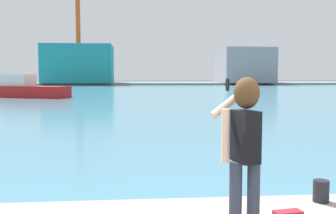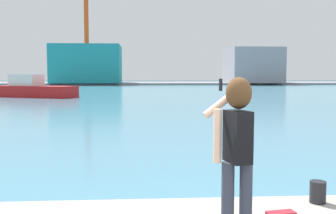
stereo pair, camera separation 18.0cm
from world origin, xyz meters
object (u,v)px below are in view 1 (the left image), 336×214
object	(u,v)px
harbor_bollard	(321,191)
warehouse_left	(79,64)
boat_moored	(26,89)
port_crane	(83,28)
warehouse_right	(244,66)
person_photographer	(244,139)

from	to	relation	value
harbor_bollard	warehouse_left	size ratio (longest dim) A/B	0.02
boat_moored	harbor_bollard	bearing A→B (deg)	-44.84
boat_moored	port_crane	xyz separation A→B (m)	(-0.06, 47.38, 11.41)
harbor_bollard	warehouse_left	xyz separation A→B (m)	(-14.73, 85.45, 4.03)
harbor_bollard	port_crane	size ratio (longest dim) A/B	0.02
boat_moored	warehouse_right	world-z (taller)	warehouse_right
harbor_bollard	warehouse_left	bearing A→B (deg)	99.78
person_photographer	boat_moored	bearing A→B (deg)	4.73
harbor_bollard	person_photographer	bearing A→B (deg)	-143.56
warehouse_left	port_crane	distance (m)	8.36
warehouse_left	port_crane	size ratio (longest dim) A/B	0.77
person_photographer	harbor_bollard	size ratio (longest dim) A/B	5.75
harbor_bollard	warehouse_left	world-z (taller)	warehouse_left
port_crane	boat_moored	bearing A→B (deg)	-89.92
warehouse_left	port_crane	xyz separation A→B (m)	(1.49, -3.20, 7.58)
person_photographer	warehouse_right	xyz separation A→B (m)	(24.27, 85.88, 2.83)
boat_moored	port_crane	distance (m)	48.74
boat_moored	port_crane	world-z (taller)	port_crane
boat_moored	warehouse_left	size ratio (longest dim) A/B	0.58
person_photographer	boat_moored	distance (m)	37.80
harbor_bollard	port_crane	distance (m)	84.12
person_photographer	port_crane	world-z (taller)	port_crane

